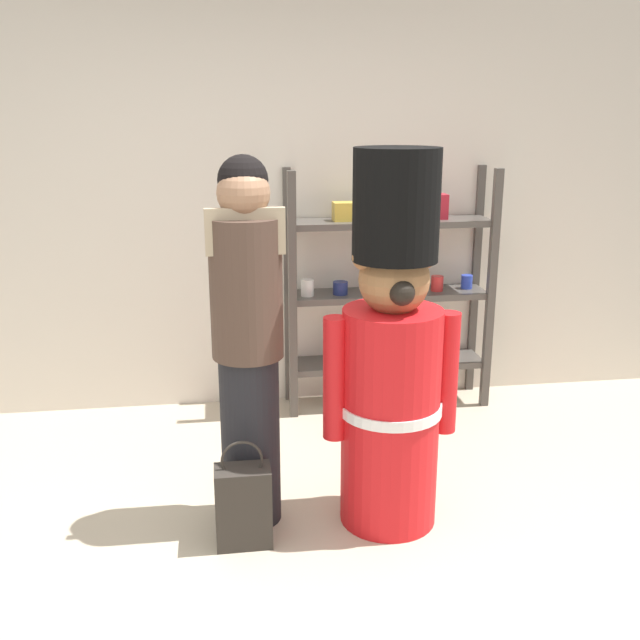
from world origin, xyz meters
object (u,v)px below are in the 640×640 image
object	(u,v)px
teddy_bear_guard	(392,362)
shopping_bag	(243,505)
merchandise_shelf	(388,289)
person_shopper	(248,337)

from	to	relation	value
teddy_bear_guard	shopping_bag	size ratio (longest dim) A/B	3.43
merchandise_shelf	teddy_bear_guard	bearing A→B (deg)	-102.89
shopping_bag	teddy_bear_guard	bearing A→B (deg)	9.60
merchandise_shelf	teddy_bear_guard	world-z (taller)	teddy_bear_guard
merchandise_shelf	person_shopper	world-z (taller)	person_shopper
person_shopper	teddy_bear_guard	bearing A→B (deg)	-8.72
merchandise_shelf	shopping_bag	world-z (taller)	merchandise_shelf
teddy_bear_guard	shopping_bag	distance (m)	0.93
merchandise_shelf	person_shopper	size ratio (longest dim) A/B	0.91
merchandise_shelf	teddy_bear_guard	xyz separation A→B (m)	(-0.33, -1.42, 0.01)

